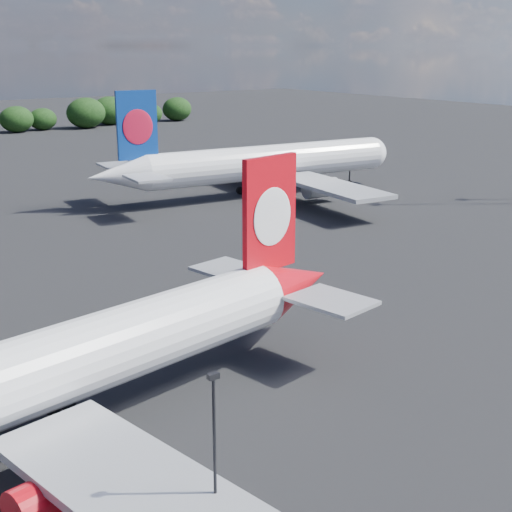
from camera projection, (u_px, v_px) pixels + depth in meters
qantas_airliner at (69, 364)px, 44.77m from camera, size 49.08×46.87×16.05m
china_southern_airliner at (258, 164)px, 117.07m from camera, size 54.93×52.31×17.91m
apron_lamp_post at (215, 458)px, 33.31m from camera, size 0.55×0.30×9.94m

